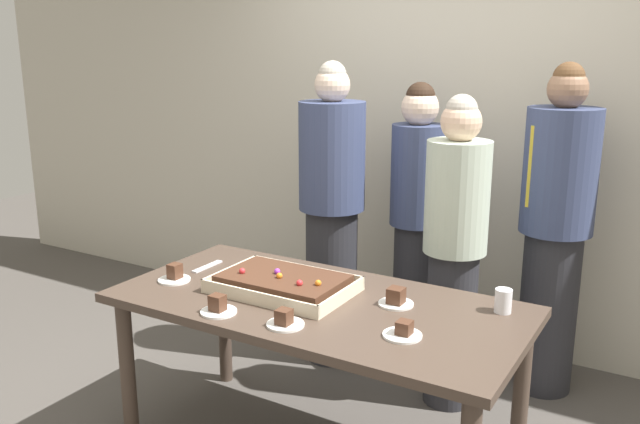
# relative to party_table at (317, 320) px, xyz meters

# --- Properties ---
(interior_back_panel) EXTENTS (8.00, 0.12, 3.00)m
(interior_back_panel) POSITION_rel_party_table_xyz_m (0.00, 1.60, 0.83)
(interior_back_panel) COLOR beige
(interior_back_panel) RESTS_ON ground_plane
(party_table) EXTENTS (1.78, 0.87, 0.76)m
(party_table) POSITION_rel_party_table_xyz_m (0.00, 0.00, 0.00)
(party_table) COLOR #47382D
(party_table) RESTS_ON ground_plane
(sheet_cake) EXTENTS (0.61, 0.41, 0.10)m
(sheet_cake) POSITION_rel_party_table_xyz_m (-0.19, 0.02, 0.13)
(sheet_cake) COLOR beige
(sheet_cake) RESTS_ON party_table
(plated_slice_near_left) EXTENTS (0.15, 0.15, 0.08)m
(plated_slice_near_left) POSITION_rel_party_table_xyz_m (0.31, 0.12, 0.12)
(plated_slice_near_left) COLOR white
(plated_slice_near_left) RESTS_ON party_table
(plated_slice_near_right) EXTENTS (0.15, 0.15, 0.07)m
(plated_slice_near_right) POSITION_rel_party_table_xyz_m (0.03, -0.30, 0.11)
(plated_slice_near_right) COLOR white
(plated_slice_near_right) RESTS_ON party_table
(plated_slice_far_left) EXTENTS (0.15, 0.15, 0.08)m
(plated_slice_far_left) POSITION_rel_party_table_xyz_m (-0.70, -0.13, 0.11)
(plated_slice_far_left) COLOR white
(plated_slice_far_left) RESTS_ON party_table
(plated_slice_far_right) EXTENTS (0.15, 0.15, 0.08)m
(plated_slice_far_right) POSITION_rel_party_table_xyz_m (-0.28, -0.33, 0.11)
(plated_slice_far_right) COLOR white
(plated_slice_far_right) RESTS_ON party_table
(plated_slice_center_front) EXTENTS (0.15, 0.15, 0.06)m
(plated_slice_center_front) POSITION_rel_party_table_xyz_m (0.47, -0.15, 0.11)
(plated_slice_center_front) COLOR white
(plated_slice_center_front) RESTS_ON party_table
(drink_cup_nearest) EXTENTS (0.07, 0.07, 0.10)m
(drink_cup_nearest) POSITION_rel_party_table_xyz_m (0.72, 0.28, 0.14)
(drink_cup_nearest) COLOR white
(drink_cup_nearest) RESTS_ON party_table
(cake_server_utensil) EXTENTS (0.03, 0.20, 0.01)m
(cake_server_utensil) POSITION_rel_party_table_xyz_m (-0.69, 0.10, 0.09)
(cake_server_utensil) COLOR silver
(cake_server_utensil) RESTS_ON party_table
(person_serving_front) EXTENTS (0.32, 0.32, 1.60)m
(person_serving_front) POSITION_rel_party_table_xyz_m (0.34, 0.77, 0.17)
(person_serving_front) COLOR #28282D
(person_serving_front) RESTS_ON ground_plane
(person_green_shirt_behind) EXTENTS (0.37, 0.37, 1.75)m
(person_green_shirt_behind) POSITION_rel_party_table_xyz_m (0.74, 1.18, 0.23)
(person_green_shirt_behind) COLOR #28282D
(person_green_shirt_behind) RESTS_ON ground_plane
(person_striped_tie_right) EXTENTS (0.37, 0.37, 1.75)m
(person_striped_tie_right) POSITION_rel_party_table_xyz_m (-0.44, 0.90, 0.23)
(person_striped_tie_right) COLOR #28282D
(person_striped_tie_right) RESTS_ON ground_plane
(person_far_right_suit) EXTENTS (0.31, 0.31, 1.63)m
(person_far_right_suit) POSITION_rel_party_table_xyz_m (-0.04, 1.18, 0.19)
(person_far_right_suit) COLOR #28282D
(person_far_right_suit) RESTS_ON ground_plane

